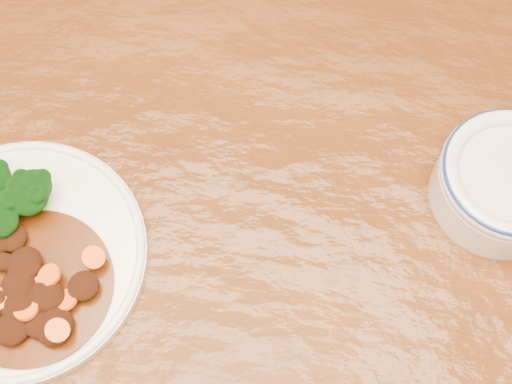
# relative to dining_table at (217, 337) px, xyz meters

# --- Properties ---
(dining_table) EXTENTS (1.54, 0.97, 0.75)m
(dining_table) POSITION_rel_dining_table_xyz_m (0.00, 0.00, 0.00)
(dining_table) COLOR #592B0F
(dining_table) RESTS_ON ground
(dinner_plate) EXTENTS (0.24, 0.24, 0.02)m
(dinner_plate) POSITION_rel_dining_table_xyz_m (-0.19, 0.02, 0.09)
(dinner_plate) COLOR silver
(dinner_plate) RESTS_ON dining_table
(mince_stew) EXTENTS (0.15, 0.15, 0.03)m
(mince_stew) POSITION_rel_dining_table_xyz_m (-0.17, -0.01, 0.10)
(mince_stew) COLOR #482107
(mince_stew) RESTS_ON dinner_plate
(dip_bowl) EXTENTS (0.13, 0.13, 0.06)m
(dip_bowl) POSITION_rel_dining_table_xyz_m (0.25, 0.17, 0.11)
(dip_bowl) COLOR beige
(dip_bowl) RESTS_ON dining_table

